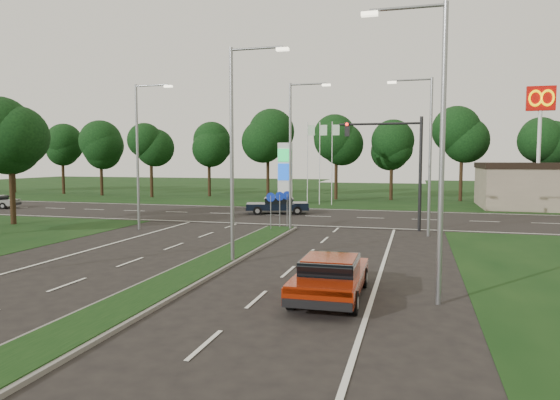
# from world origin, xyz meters

# --- Properties ---
(ground) EXTENTS (160.00, 160.00, 0.00)m
(ground) POSITION_xyz_m (0.00, 0.00, 0.00)
(ground) COLOR black
(ground) RESTS_ON ground
(verge_far) EXTENTS (160.00, 50.00, 0.02)m
(verge_far) POSITION_xyz_m (0.00, 55.00, 0.00)
(verge_far) COLOR black
(verge_far) RESTS_ON ground
(cross_road) EXTENTS (160.00, 12.00, 0.02)m
(cross_road) POSITION_xyz_m (0.00, 24.00, 0.00)
(cross_road) COLOR black
(cross_road) RESTS_ON ground
(median_kerb) EXTENTS (2.00, 26.00, 0.12)m
(median_kerb) POSITION_xyz_m (0.00, 4.00, 0.06)
(median_kerb) COLOR slate
(median_kerb) RESTS_ON ground
(streetlight_median_near) EXTENTS (2.53, 0.22, 9.00)m
(streetlight_median_near) POSITION_xyz_m (1.00, 6.00, 5.08)
(streetlight_median_near) COLOR gray
(streetlight_median_near) RESTS_ON ground
(streetlight_median_far) EXTENTS (2.53, 0.22, 9.00)m
(streetlight_median_far) POSITION_xyz_m (1.00, 16.00, 5.08)
(streetlight_median_far) COLOR gray
(streetlight_median_far) RESTS_ON ground
(streetlight_left_far) EXTENTS (2.53, 0.22, 9.00)m
(streetlight_left_far) POSITION_xyz_m (-8.30, 14.00, 5.08)
(streetlight_left_far) COLOR gray
(streetlight_left_far) RESTS_ON ground
(streetlight_right_far) EXTENTS (2.53, 0.22, 9.00)m
(streetlight_right_far) POSITION_xyz_m (8.80, 16.00, 5.08)
(streetlight_right_far) COLOR gray
(streetlight_right_far) RESTS_ON ground
(streetlight_right_near) EXTENTS (2.53, 0.22, 9.00)m
(streetlight_right_near) POSITION_xyz_m (8.80, 2.00, 5.08)
(streetlight_right_near) COLOR gray
(streetlight_right_near) RESTS_ON ground
(traffic_signal) EXTENTS (5.10, 0.42, 7.00)m
(traffic_signal) POSITION_xyz_m (7.19, 18.00, 4.65)
(traffic_signal) COLOR black
(traffic_signal) RESTS_ON ground
(median_signs) EXTENTS (1.16, 1.76, 2.38)m
(median_signs) POSITION_xyz_m (0.00, 16.40, 1.71)
(median_signs) COLOR gray
(median_signs) RESTS_ON ground
(gas_pylon) EXTENTS (5.80, 1.26, 8.00)m
(gas_pylon) POSITION_xyz_m (-3.79, 33.05, 3.20)
(gas_pylon) COLOR silver
(gas_pylon) RESTS_ON ground
(mcdonalds_sign) EXTENTS (2.20, 0.47, 10.40)m
(mcdonalds_sign) POSITION_xyz_m (18.00, 31.97, 7.99)
(mcdonalds_sign) COLOR silver
(mcdonalds_sign) RESTS_ON ground
(tree_left_far) EXTENTS (5.20, 5.20, 8.86)m
(tree_left_far) POSITION_xyz_m (-17.90, 13.93, 6.11)
(tree_left_far) COLOR black
(tree_left_far) RESTS_ON ground
(treeline_far) EXTENTS (6.00, 6.00, 9.90)m
(treeline_far) POSITION_xyz_m (0.10, 39.93, 6.83)
(treeline_far) COLOR black
(treeline_far) RESTS_ON ground
(red_sedan) EXTENTS (2.10, 4.89, 1.34)m
(red_sedan) POSITION_xyz_m (5.70, 1.83, 0.72)
(red_sedan) COLOR maroon
(red_sedan) RESTS_ON ground
(navy_sedan) EXTENTS (5.30, 3.37, 1.35)m
(navy_sedan) POSITION_xyz_m (-2.51, 24.94, 0.73)
(navy_sedan) COLOR black
(navy_sedan) RESTS_ON ground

